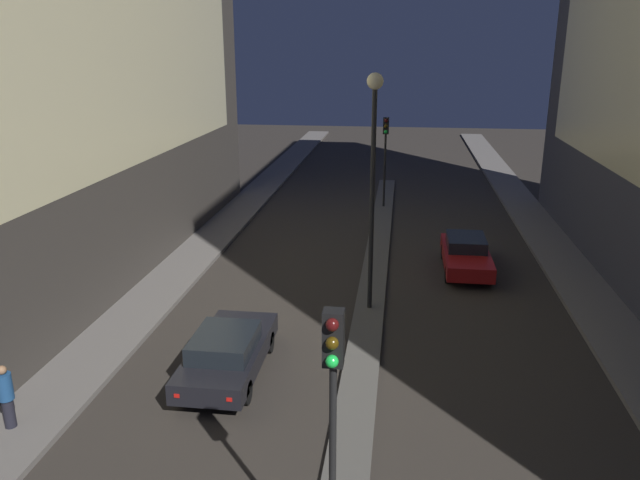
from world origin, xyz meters
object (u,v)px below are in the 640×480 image
at_px(traffic_light_near, 333,391).
at_px(pedestrian_on_left_sidewalk, 6,395).
at_px(traffic_light_mid, 385,142).
at_px(car_right_lane, 466,254).
at_px(street_lamp, 373,151).
at_px(car_left_lane, 228,352).

height_order(traffic_light_near, pedestrian_on_left_sidewalk, traffic_light_near).
distance_m(traffic_light_mid, car_right_lane, 10.88).
distance_m(traffic_light_near, car_right_lane, 17.00).
height_order(street_lamp, car_right_lane, street_lamp).
distance_m(car_left_lane, pedestrian_on_left_sidewalk, 5.54).
height_order(traffic_light_near, street_lamp, street_lamp).
distance_m(traffic_light_near, street_lamp, 11.81).
bearing_deg(traffic_light_near, car_right_lane, 77.28).
relative_size(street_lamp, pedestrian_on_left_sidewalk, 4.91).
xyz_separation_m(traffic_light_near, traffic_light_mid, (0.00, 26.08, 0.00)).
bearing_deg(traffic_light_mid, street_lamp, -90.00).
height_order(traffic_light_mid, car_right_lane, traffic_light_mid).
bearing_deg(car_right_lane, street_lamp, -128.41).
bearing_deg(car_left_lane, traffic_light_mid, 79.24).
height_order(car_right_lane, pedestrian_on_left_sidewalk, pedestrian_on_left_sidewalk).
xyz_separation_m(car_right_lane, pedestrian_on_left_sidewalk, (-11.79, -12.94, 0.30)).
height_order(traffic_light_near, car_right_lane, traffic_light_near).
bearing_deg(car_left_lane, street_lamp, 53.47).
bearing_deg(car_left_lane, traffic_light_near, -61.20).
height_order(street_lamp, car_left_lane, street_lamp).
xyz_separation_m(car_left_lane, pedestrian_on_left_sidewalk, (-4.42, -3.33, 0.29)).
relative_size(traffic_light_near, street_lamp, 0.63).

